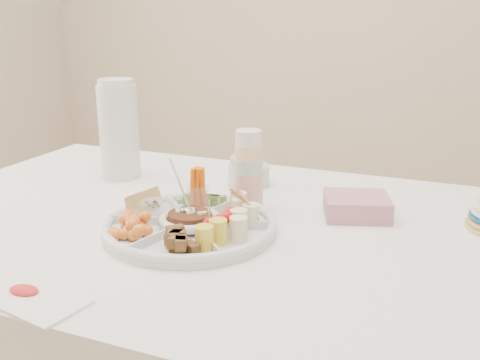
% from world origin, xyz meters
% --- Properties ---
extents(dining_table, '(1.52, 1.02, 0.76)m').
position_xyz_m(dining_table, '(0.00, 0.00, 0.38)').
color(dining_table, white).
rests_on(dining_table, floor).
extents(party_tray, '(0.47, 0.47, 0.04)m').
position_xyz_m(party_tray, '(0.03, -0.09, 0.78)').
color(party_tray, silver).
rests_on(party_tray, dining_table).
extents(bean_dip, '(0.12, 0.12, 0.04)m').
position_xyz_m(bean_dip, '(0.03, -0.09, 0.79)').
color(bean_dip, '#563118').
rests_on(bean_dip, party_tray).
extents(tortillas, '(0.13, 0.13, 0.06)m').
position_xyz_m(tortillas, '(0.12, 0.01, 0.80)').
color(tortillas, '#B46C42').
rests_on(tortillas, party_tray).
extents(carrot_cucumber, '(0.13, 0.13, 0.10)m').
position_xyz_m(carrot_cucumber, '(-0.01, 0.04, 0.82)').
color(carrot_cucumber, '#EB6207').
rests_on(carrot_cucumber, party_tray).
extents(pita_raisins, '(0.12, 0.12, 0.05)m').
position_xyz_m(pita_raisins, '(-0.10, -0.05, 0.80)').
color(pita_raisins, '#DFBB86').
rests_on(pita_raisins, party_tray).
extents(cherries, '(0.14, 0.14, 0.05)m').
position_xyz_m(cherries, '(-0.06, -0.18, 0.79)').
color(cherries, '#EF9B3C').
rests_on(cherries, party_tray).
extents(granola_chunks, '(0.11, 0.11, 0.04)m').
position_xyz_m(granola_chunks, '(0.06, -0.21, 0.79)').
color(granola_chunks, '#3C2A16').
rests_on(granola_chunks, party_tray).
extents(banana_tomato, '(0.15, 0.15, 0.10)m').
position_xyz_m(banana_tomato, '(0.15, -0.12, 0.82)').
color(banana_tomato, '#D9C263').
rests_on(banana_tomato, party_tray).
extents(cup_stack, '(0.07, 0.07, 0.20)m').
position_xyz_m(cup_stack, '(0.09, 0.10, 0.86)').
color(cup_stack, silver).
rests_on(cup_stack, dining_table).
extents(thermos, '(0.12, 0.12, 0.30)m').
position_xyz_m(thermos, '(-0.36, 0.22, 0.91)').
color(thermos, silver).
rests_on(thermos, dining_table).
extents(flower_bowl, '(0.12, 0.12, 0.09)m').
position_xyz_m(flower_bowl, '(0.02, 0.28, 0.80)').
color(flower_bowl, silver).
rests_on(flower_bowl, dining_table).
extents(napkin_stack, '(0.18, 0.17, 0.05)m').
position_xyz_m(napkin_stack, '(0.35, 0.15, 0.78)').
color(napkin_stack, '#B67985').
rests_on(napkin_stack, dining_table).
extents(placemat, '(0.32, 0.16, 0.01)m').
position_xyz_m(placemat, '(-0.14, -0.44, 0.76)').
color(placemat, white).
rests_on(placemat, dining_table).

